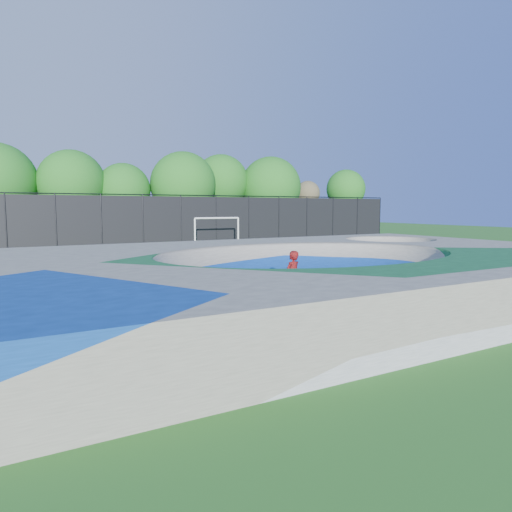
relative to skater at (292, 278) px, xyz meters
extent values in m
plane|color=#23601A|center=(1.44, 1.12, -0.85)|extent=(120.00, 120.00, 0.00)
cube|color=gray|center=(1.44, 1.12, -0.10)|extent=(22.00, 14.00, 1.50)
imported|color=#B7120E|center=(0.00, 0.00, 0.00)|extent=(0.72, 0.59, 1.70)
cube|color=black|center=(0.00, 0.00, -0.83)|extent=(0.81, 0.40, 0.05)
cylinder|color=white|center=(4.09, 18.38, 0.29)|extent=(0.12, 0.12, 2.29)
cylinder|color=white|center=(7.52, 18.38, 0.29)|extent=(0.12, 0.12, 2.29)
cylinder|color=white|center=(5.80, 18.38, 1.44)|extent=(3.44, 0.12, 0.12)
cylinder|color=black|center=(-7.56, 22.12, 1.15)|extent=(0.09, 0.09, 4.00)
cylinder|color=black|center=(-4.56, 22.12, 1.15)|extent=(0.09, 0.09, 4.00)
cylinder|color=black|center=(-1.56, 22.12, 1.15)|extent=(0.09, 0.09, 4.00)
cylinder|color=black|center=(1.44, 22.12, 1.15)|extent=(0.09, 0.09, 4.00)
cylinder|color=black|center=(4.44, 22.12, 1.15)|extent=(0.09, 0.09, 4.00)
cylinder|color=black|center=(7.44, 22.12, 1.15)|extent=(0.09, 0.09, 4.00)
cylinder|color=black|center=(10.44, 22.12, 1.15)|extent=(0.09, 0.09, 4.00)
cylinder|color=black|center=(13.44, 22.12, 1.15)|extent=(0.09, 0.09, 4.00)
cylinder|color=black|center=(16.44, 22.12, 1.15)|extent=(0.09, 0.09, 4.00)
cylinder|color=black|center=(19.44, 22.12, 1.15)|extent=(0.09, 0.09, 4.00)
cylinder|color=black|center=(22.44, 22.12, 1.15)|extent=(0.09, 0.09, 4.00)
cylinder|color=black|center=(25.44, 22.12, 1.15)|extent=(0.09, 0.09, 4.00)
cube|color=black|center=(1.44, 22.12, 1.15)|extent=(48.00, 0.03, 3.80)
cylinder|color=black|center=(1.44, 22.12, 3.15)|extent=(48.00, 0.08, 0.08)
cylinder|color=#452E22|center=(-7.94, 27.96, 0.56)|extent=(0.44, 0.44, 2.81)
cylinder|color=#452E22|center=(-2.78, 27.18, 0.65)|extent=(0.44, 0.44, 3.00)
sphere|color=#1C661B|center=(-2.78, 27.18, 4.12)|extent=(5.25, 5.25, 5.25)
cylinder|color=#452E22|center=(1.19, 26.88, 0.58)|extent=(0.44, 0.44, 2.86)
sphere|color=#1C661B|center=(1.19, 26.88, 3.66)|extent=(4.40, 4.40, 4.40)
cylinder|color=#452E22|center=(6.18, 26.22, 0.60)|extent=(0.44, 0.44, 2.91)
sphere|color=#1C661B|center=(6.18, 26.22, 4.18)|extent=(5.68, 5.68, 5.68)
cylinder|color=#452E22|center=(10.66, 28.00, 0.93)|extent=(0.44, 0.44, 3.56)
sphere|color=#1C661B|center=(10.66, 28.00, 4.64)|extent=(5.14, 5.14, 5.14)
cylinder|color=#452E22|center=(15.29, 26.56, 0.55)|extent=(0.44, 0.44, 2.81)
sphere|color=#1C661B|center=(15.29, 26.56, 4.16)|extent=(5.89, 5.89, 5.89)
cylinder|color=#452E22|center=(20.86, 28.14, 0.89)|extent=(0.44, 0.44, 3.48)
sphere|color=brown|center=(20.86, 28.14, 3.73)|extent=(2.60, 2.60, 2.60)
cylinder|color=#452E22|center=(26.02, 28.06, 0.90)|extent=(0.44, 0.44, 3.49)
sphere|color=#1C661B|center=(26.02, 28.06, 4.26)|extent=(4.31, 4.31, 4.31)
camera|label=1|loc=(-7.95, -11.79, 2.19)|focal=32.00mm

